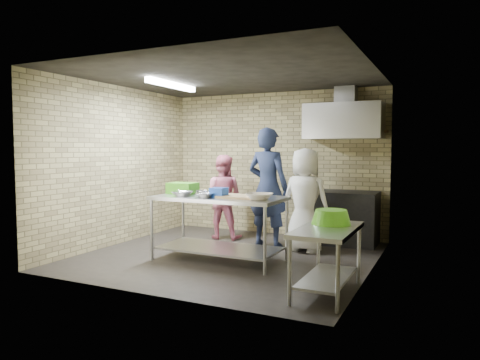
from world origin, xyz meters
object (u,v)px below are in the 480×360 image
object	(u,v)px
green_crate	(183,188)
green_basin	(331,217)
blue_tub	(219,192)
man_navy	(268,187)
woman_pink	(222,197)
side_counter	(327,261)
woman_white	(305,200)
prep_table	(219,228)
stove	(342,217)
bottle_green	(373,126)

from	to	relation	value
green_crate	green_basin	size ratio (longest dim) A/B	0.91
blue_tub	man_navy	xyz separation A→B (m)	(0.23, 1.30, -0.02)
woman_pink	man_navy	bearing A→B (deg)	156.67
green_basin	man_navy	distance (m)	2.31
side_counter	woman_white	bearing A→B (deg)	113.93
green_crate	man_navy	distance (m)	1.46
green_crate	prep_table	bearing A→B (deg)	-9.73
stove	woman_white	size ratio (longest dim) A/B	0.73
green_basin	woman_pink	distance (m)	3.19
bottle_green	woman_pink	bearing A→B (deg)	-163.53
stove	man_navy	size ratio (longest dim) A/B	0.61
side_counter	bottle_green	distance (m)	3.41
side_counter	bottle_green	world-z (taller)	bottle_green
green_basin	woman_white	world-z (taller)	woman_white
side_counter	green_crate	distance (m)	2.74
blue_tub	man_navy	world-z (taller)	man_navy
green_basin	prep_table	bearing A→B (deg)	162.85
woman_white	blue_tub	bearing A→B (deg)	61.34
green_crate	woman_pink	size ratio (longest dim) A/B	0.27
prep_table	man_navy	xyz separation A→B (m)	(0.28, 1.20, 0.52)
blue_tub	green_basin	world-z (taller)	blue_tub
side_counter	man_navy	distance (m)	2.59
blue_tub	green_basin	bearing A→B (deg)	-14.56
blue_tub	man_navy	distance (m)	1.32
prep_table	stove	xyz separation A→B (m)	(1.35, 1.95, -0.02)
prep_table	bottle_green	bearing A→B (deg)	50.64
woman_pink	stove	bearing A→B (deg)	-175.50
prep_table	stove	bearing A→B (deg)	55.37
stove	green_crate	world-z (taller)	green_crate
prep_table	green_crate	distance (m)	0.90
green_crate	side_counter	bearing A→B (deg)	-20.19
green_crate	woman_pink	bearing A→B (deg)	90.33
stove	man_navy	xyz separation A→B (m)	(-1.07, -0.75, 0.54)
woman_pink	green_crate	bearing A→B (deg)	81.13
bottle_green	man_navy	xyz separation A→B (m)	(-1.52, -0.99, -1.02)
man_navy	woman_white	xyz separation A→B (m)	(0.67, -0.10, -0.17)
woman_pink	side_counter	bearing A→B (deg)	128.89
green_basin	woman_pink	size ratio (longest dim) A/B	0.30
blue_tub	bottle_green	size ratio (longest dim) A/B	1.39
blue_tub	woman_white	distance (m)	1.52
prep_table	green_basin	size ratio (longest dim) A/B	4.09
side_counter	green_crate	world-z (taller)	green_crate
bottle_green	blue_tub	bearing A→B (deg)	-127.33
green_basin	bottle_green	distance (m)	2.98
stove	woman_pink	distance (m)	2.14
stove	man_navy	world-z (taller)	man_navy
woman_white	woman_pink	bearing A→B (deg)	-3.55
bottle_green	green_basin	bearing A→B (deg)	-90.42
stove	green_crate	xyz separation A→B (m)	(-2.05, -1.83, 0.57)
blue_tub	green_basin	xyz separation A→B (m)	(1.73, -0.45, -0.17)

